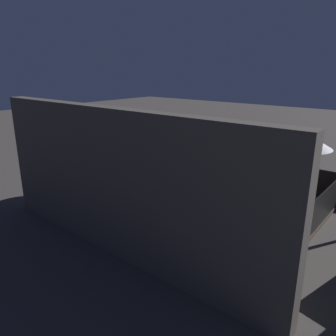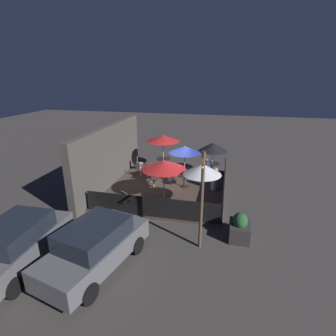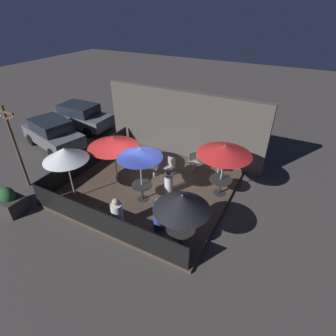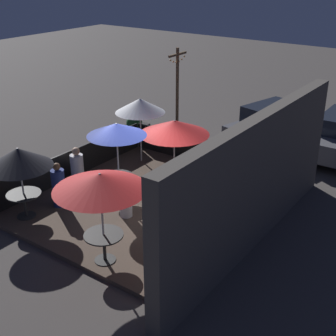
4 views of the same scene
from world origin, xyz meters
name	(u,v)px [view 4 (image 4 of 4)]	position (x,y,z in m)	size (l,w,h in m)	color
ground_plane	(148,206)	(0.00, 0.00, 0.00)	(60.00, 60.00, 0.00)	#423D3A
patio_deck	(148,204)	(0.00, 0.00, 0.06)	(6.83, 6.31, 0.12)	#47382D
building_wall	(256,183)	(0.00, 3.38, 1.74)	(8.43, 0.36, 3.47)	#4C4742
fence_front	(73,163)	(0.00, -3.11, 0.59)	(6.63, 0.05, 0.95)	black
fence_side_left	(207,153)	(-3.37, 0.00, 0.59)	(0.05, 6.11, 0.95)	black
patio_umbrella_0	(18,158)	(2.64, -2.28, 1.91)	(1.80, 1.80, 2.06)	#B2B2B7
patio_umbrella_1	(100,182)	(2.91, 0.96, 2.22)	(2.17, 2.17, 2.30)	#B2B2B7
patio_umbrella_2	(117,130)	(0.25, -0.90, 2.30)	(1.74, 1.74, 2.37)	#B2B2B7
patio_umbrella_3	(174,127)	(-1.60, -0.17, 1.99)	(2.20, 2.20, 2.10)	#B2B2B7
patio_umbrella_4	(140,106)	(-2.32, -2.11, 2.18)	(1.72, 1.72, 2.30)	#B2B2B7
dining_table_0	(24,198)	(2.64, -2.28, 0.69)	(0.96, 0.96, 0.71)	black
dining_table_1	(104,240)	(2.91, 0.96, 0.70)	(0.94, 0.94, 0.73)	black
dining_table_2	(119,180)	(0.25, -0.90, 0.71)	(0.83, 0.83, 0.74)	black
patio_chair_0	(183,226)	(1.22, 2.07, 0.64)	(0.55, 0.55, 0.95)	gray
patio_chair_1	(235,163)	(-3.02, 1.27, 0.64)	(0.55, 0.55, 0.94)	gray
patio_chair_2	(172,204)	(0.45, 1.18, 0.62)	(0.44, 0.44, 0.92)	gray
patio_chair_3	(170,252)	(2.33, 2.47, 0.62)	(0.52, 0.52, 0.92)	gray
patio_chair_4	(175,191)	(-0.21, 0.82, 0.64)	(0.49, 0.49, 0.95)	gray
patron_0	(59,187)	(1.64, -1.99, 0.72)	(0.52, 0.52, 1.35)	navy
patron_1	(77,168)	(0.31, -2.61, 0.67)	(0.56, 0.56, 1.25)	silver
patron_2	(126,198)	(0.99, -0.01, 0.67)	(0.49, 0.49, 1.21)	silver
planter_box	(134,130)	(-4.01, -3.81, 0.47)	(1.10, 0.77, 1.09)	#332D2D
light_post	(177,91)	(-4.91, -2.35, 2.09)	(1.10, 0.12, 3.73)	brown
parked_car_0	(273,125)	(-6.79, 0.88, 0.84)	(4.27, 2.60, 1.62)	#5B5B60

